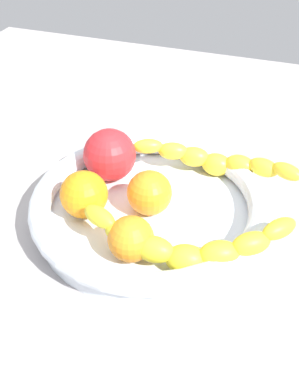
{
  "coord_description": "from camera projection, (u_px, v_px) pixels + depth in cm",
  "views": [
    {
      "loc": [
        -15.91,
        44.86,
        44.52
      ],
      "look_at": [
        0.0,
        0.0,
        7.91
      ],
      "focal_mm": 44.73,
      "sensor_mm": 36.0,
      "label": 1
    }
  ],
  "objects": [
    {
      "name": "orange_mid_left",
      "position": [
        131.0,
        239.0,
        0.54
      ],
      "size": [
        5.35,
        5.35,
        5.35
      ],
      "primitive_type": "sphere",
      "color": "orange",
      "rests_on": "fruit_bowl"
    },
    {
      "name": "kitchen_counter",
      "position": [
        150.0,
        230.0,
        0.64
      ],
      "size": [
        120.0,
        120.0,
        3.0
      ],
      "primitive_type": "cube",
      "color": "#A19B9B",
      "rests_on": "ground"
    },
    {
      "name": "banana_draped_left",
      "position": [
        216.0,
        161.0,
        0.66
      ],
      "size": [
        23.85,
        5.54,
        4.94
      ],
      "color": "yellow",
      "rests_on": "fruit_bowl"
    },
    {
      "name": "orange_front",
      "position": [
        149.0,
        195.0,
        0.6
      ],
      "size": [
        5.75,
        5.75,
        5.75
      ],
      "primitive_type": "sphere",
      "color": "orange",
      "rests_on": "fruit_bowl"
    },
    {
      "name": "orange_mid_right",
      "position": [
        84.0,
        194.0,
        0.6
      ],
      "size": [
        6.06,
        6.06,
        6.06
      ],
      "primitive_type": "sphere",
      "color": "orange",
      "rests_on": "fruit_bowl"
    },
    {
      "name": "fruit_bowl",
      "position": [
        150.0,
        207.0,
        0.62
      ],
      "size": [
        30.62,
        30.62,
        4.71
      ],
      "color": "silver",
      "rests_on": "kitchen_counter"
    },
    {
      "name": "tomato_red",
      "position": [
        110.0,
        155.0,
        0.66
      ],
      "size": [
        7.29,
        7.29,
        7.29
      ],
      "primitive_type": "sphere",
      "color": "red",
      "rests_on": "fruit_bowl"
    },
    {
      "name": "banana_draped_right",
      "position": [
        187.0,
        245.0,
        0.53
      ],
      "size": [
        24.46,
        10.35,
        5.22
      ],
      "color": "yellow",
      "rests_on": "fruit_bowl"
    }
  ]
}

